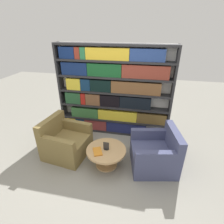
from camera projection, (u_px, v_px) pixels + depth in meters
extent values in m
plane|color=gray|center=(100.00, 167.00, 3.62)|extent=(14.00, 14.00, 0.00)
cube|color=silver|center=(115.00, 91.00, 4.44)|extent=(2.82, 0.05, 2.28)
cube|color=#262628|center=(62.00, 89.00, 4.58)|extent=(0.05, 0.30, 2.28)
cube|color=#262628|center=(172.00, 96.00, 4.08)|extent=(0.05, 0.30, 2.28)
cube|color=#262628|center=(113.00, 130.00, 4.83)|extent=(2.72, 0.30, 0.05)
cube|color=#262628|center=(113.00, 119.00, 4.67)|extent=(2.72, 0.30, 0.05)
cube|color=#262628|center=(114.00, 106.00, 4.50)|extent=(2.72, 0.30, 0.05)
cube|color=#262628|center=(114.00, 92.00, 4.33)|extent=(2.72, 0.30, 0.05)
cube|color=#262628|center=(114.00, 77.00, 4.16)|extent=(2.72, 0.30, 0.05)
cube|color=#262628|center=(114.00, 61.00, 3.99)|extent=(2.72, 0.30, 0.05)
cube|color=#262628|center=(114.00, 44.00, 3.83)|extent=(2.72, 0.30, 0.05)
cube|color=gold|center=(73.00, 121.00, 4.94)|extent=(0.25, 0.20, 0.28)
cube|color=navy|center=(79.00, 122.00, 4.91)|extent=(0.12, 0.20, 0.28)
cube|color=navy|center=(83.00, 122.00, 4.89)|extent=(0.12, 0.20, 0.28)
cube|color=maroon|center=(96.00, 124.00, 4.82)|extent=(0.61, 0.20, 0.28)
cube|color=navy|center=(126.00, 127.00, 4.67)|extent=(1.04, 0.20, 0.28)
cube|color=#346836|center=(86.00, 112.00, 4.72)|extent=(0.73, 0.20, 0.27)
cube|color=gold|center=(118.00, 115.00, 4.56)|extent=(1.00, 0.20, 0.27)
cube|color=brown|center=(151.00, 118.00, 4.40)|extent=(0.71, 0.20, 0.27)
cube|color=#255330|center=(74.00, 97.00, 4.59)|extent=(0.41, 0.20, 0.30)
cube|color=#A61D16|center=(84.00, 98.00, 4.54)|extent=(0.12, 0.20, 0.30)
cube|color=brown|center=(94.00, 99.00, 4.50)|extent=(0.38, 0.20, 0.30)
cube|color=black|center=(110.00, 100.00, 4.42)|extent=(0.49, 0.20, 0.30)
cube|color=black|center=(135.00, 102.00, 4.30)|extent=(0.75, 0.20, 0.30)
cube|color=gold|center=(75.00, 83.00, 4.41)|extent=(0.37, 0.20, 0.29)
cube|color=#112E4D|center=(86.00, 84.00, 4.36)|extent=(0.24, 0.20, 0.29)
cube|color=black|center=(101.00, 85.00, 4.29)|extent=(0.51, 0.20, 0.29)
cube|color=brown|center=(136.00, 87.00, 4.14)|extent=(1.16, 0.20, 0.29)
cube|color=navy|center=(75.00, 68.00, 4.23)|extent=(0.64, 0.20, 0.30)
cube|color=#164F24|center=(105.00, 70.00, 4.10)|extent=(0.81, 0.20, 0.30)
cube|color=brown|center=(145.00, 72.00, 3.93)|extent=(1.06, 0.20, 0.30)
cube|color=navy|center=(68.00, 52.00, 4.10)|extent=(0.38, 0.20, 0.26)
cube|color=maroon|center=(78.00, 53.00, 4.05)|extent=(0.13, 0.20, 0.26)
cube|color=#276B3F|center=(84.00, 53.00, 4.03)|extent=(0.13, 0.20, 0.26)
cube|color=gold|center=(108.00, 54.00, 3.92)|extent=(0.99, 0.20, 0.26)
cube|color=navy|center=(148.00, 55.00, 3.76)|extent=(0.76, 0.20, 0.26)
cube|color=olive|center=(68.00, 146.00, 3.91)|extent=(0.97, 0.97, 0.42)
cube|color=olive|center=(51.00, 127.00, 3.83)|extent=(0.26, 0.87, 0.43)
cube|color=olive|center=(58.00, 144.00, 3.43)|extent=(0.73, 0.22, 0.23)
cube|color=olive|center=(77.00, 126.00, 4.06)|extent=(0.73, 0.22, 0.23)
cube|color=#42476B|center=(153.00, 157.00, 3.57)|extent=(1.01, 1.01, 0.42)
cube|color=#42476B|center=(174.00, 140.00, 3.38)|extent=(0.31, 0.87, 0.43)
cube|color=#42476B|center=(148.00, 134.00, 3.76)|extent=(0.73, 0.26, 0.23)
cube|color=#42476B|center=(155.00, 157.00, 3.10)|extent=(0.73, 0.26, 0.23)
cylinder|color=tan|center=(106.00, 158.00, 3.60)|extent=(0.14, 0.14, 0.36)
cylinder|color=tan|center=(106.00, 164.00, 3.67)|extent=(0.44, 0.44, 0.03)
cylinder|color=tan|center=(106.00, 150.00, 3.51)|extent=(0.80, 0.80, 0.04)
cube|color=black|center=(106.00, 149.00, 3.49)|extent=(0.07, 0.06, 0.01)
cube|color=#2D2D2D|center=(106.00, 146.00, 3.46)|extent=(0.12, 0.01, 0.17)
cube|color=orange|center=(98.00, 151.00, 3.42)|extent=(0.25, 0.30, 0.03)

